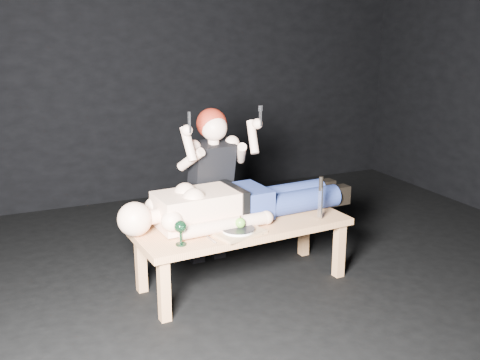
{
  "coord_description": "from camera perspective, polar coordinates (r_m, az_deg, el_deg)",
  "views": [
    {
      "loc": [
        -1.8,
        -3.03,
        1.78
      ],
      "look_at": [
        -0.32,
        0.29,
        0.75
      ],
      "focal_mm": 41.42,
      "sensor_mm": 36.0,
      "label": 1
    }
  ],
  "objects": [
    {
      "name": "fork_flat",
      "position": [
        3.56,
        -3.06,
        -6.09
      ],
      "size": [
        0.02,
        0.16,
        0.01
      ],
      "primitive_type": "cube",
      "rotation": [
        0.0,
        0.0,
        0.05
      ],
      "color": "#B2B2B7",
      "rests_on": "table"
    },
    {
      "name": "table",
      "position": [
        3.91,
        0.3,
        -7.61
      ],
      "size": [
        1.53,
        0.66,
        0.45
      ],
      "primitive_type": "cube",
      "rotation": [
        0.0,
        0.0,
        0.07
      ],
      "color": "tan",
      "rests_on": "ground"
    },
    {
      "name": "plate",
      "position": [
        3.64,
        -0.18,
        -5.15
      ],
      "size": [
        0.26,
        0.26,
        0.02
      ],
      "primitive_type": "cylinder",
      "rotation": [
        0.0,
        0.0,
        0.28
      ],
      "color": "white",
      "rests_on": "serving_tray"
    },
    {
      "name": "goblet",
      "position": [
        3.46,
        -6.13,
        -5.44
      ],
      "size": [
        0.08,
        0.08,
        0.16
      ],
      "primitive_type": null,
      "rotation": [
        0.0,
        0.0,
        0.07
      ],
      "color": "black",
      "rests_on": "table"
    },
    {
      "name": "apple",
      "position": [
        3.64,
        0.03,
        -4.44
      ],
      "size": [
        0.07,
        0.07,
        0.07
      ],
      "primitive_type": "sphere",
      "color": "#459426",
      "rests_on": "plate"
    },
    {
      "name": "carving_knife",
      "position": [
        3.91,
        8.29,
        -1.85
      ],
      "size": [
        0.04,
        0.05,
        0.31
      ],
      "primitive_type": null,
      "rotation": [
        0.0,
        0.0,
        0.07
      ],
      "color": "#B2B2B7",
      "rests_on": "table"
    },
    {
      "name": "knife_flat",
      "position": [
        3.7,
        1.76,
        -5.22
      ],
      "size": [
        0.02,
        0.16,
        0.01
      ],
      "primitive_type": "cube",
      "rotation": [
        0.0,
        0.0,
        0.05
      ],
      "color": "#B2B2B7",
      "rests_on": "table"
    },
    {
      "name": "back_wall",
      "position": [
        5.82,
        -6.08,
        12.96
      ],
      "size": [
        5.0,
        0.0,
        5.0
      ],
      "primitive_type": "plane",
      "rotation": [
        1.57,
        0.0,
        0.0
      ],
      "color": "black",
      "rests_on": "ground"
    },
    {
      "name": "ground",
      "position": [
        3.94,
        6.14,
        -11.1
      ],
      "size": [
        5.0,
        5.0,
        0.0
      ],
      "primitive_type": "plane",
      "color": "black",
      "rests_on": "ground"
    },
    {
      "name": "serving_tray",
      "position": [
        3.64,
        -0.18,
        -5.41
      ],
      "size": [
        0.37,
        0.31,
        0.02
      ],
      "primitive_type": "cube",
      "rotation": [
        0.0,
        0.0,
        0.28
      ],
      "color": "#A77E52",
      "rests_on": "table"
    },
    {
      "name": "spoon_flat",
      "position": [
        3.74,
        0.95,
        -4.96
      ],
      "size": [
        0.11,
        0.13,
        0.01
      ],
      "primitive_type": "cube",
      "rotation": [
        0.0,
        0.0,
        0.72
      ],
      "color": "#B2B2B7",
      "rests_on": "table"
    },
    {
      "name": "lying_man",
      "position": [
        3.9,
        0.12,
        -1.87
      ],
      "size": [
        1.66,
        0.61,
        0.29
      ],
      "primitive_type": null,
      "rotation": [
        0.0,
        0.0,
        0.07
      ],
      "color": "beige",
      "rests_on": "table"
    },
    {
      "name": "kneeling_woman",
      "position": [
        4.16,
        -3.38,
        -0.41
      ],
      "size": [
        0.71,
        0.78,
        1.24
      ],
      "primitive_type": null,
      "rotation": [
        0.0,
        0.0,
        0.07
      ],
      "color": "black",
      "rests_on": "ground"
    }
  ]
}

